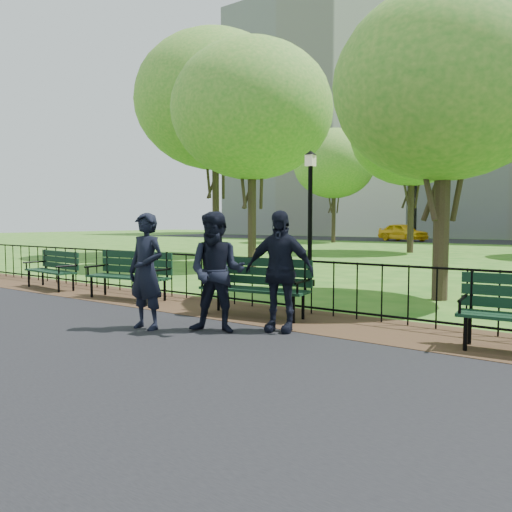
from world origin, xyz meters
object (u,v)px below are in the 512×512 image
Objects in this scene: park_bench_main at (237,276)px; person_right at (279,271)px; tree_far_c at (412,133)px; person_left at (146,271)px; taxi at (403,232)px; tree_near_e at (445,86)px; tree_mid_w at (215,101)px; park_bench_left_b at (54,266)px; park_bench_left_a at (131,270)px; tree_near_w at (252,111)px; person_mid at (217,272)px; lamppost at (310,213)px; tree_far_w at (334,164)px.

park_bench_main is 1.34m from person_right.
tree_far_c is at bearing 88.62° from person_right.
person_left is 0.41× the size of taxi.
tree_near_e is at bearing -69.51° from tree_far_c.
tree_far_c reaches higher than person_right.
tree_mid_w is 1.17× the size of tree_far_c.
park_bench_main reaches higher than park_bench_left_b.
park_bench_left_a is (-2.74, 0.15, -0.06)m from park_bench_main.
tree_mid_w reaches higher than taxi.
park_bench_left_a is 2.56m from park_bench_left_b.
tree_near_w reaches higher than park_bench_left_a.
tree_near_e is 29.79m from taxi.
park_bench_left_a reaches higher than park_bench_left_b.
park_bench_main is at bearing 139.52° from person_right.
person_left reaches higher than taxi.
taxi is (-8.69, 32.46, -0.14)m from person_mid.
tree_mid_w reaches higher than tree_near_w.
tree_far_c reaches higher than park_bench_main.
tree_mid_w reaches higher than tree_far_c.
park_bench_main is at bearing -77.32° from lamppost.
tree_near_w is 10.82m from person_left.
park_bench_left_b is at bearing 173.87° from park_bench_left_a.
tree_mid_w is at bearing 148.88° from tree_near_e.
person_left is at bearing -82.19° from tree_far_c.
tree_mid_w is 21.64m from taxi.
tree_near_w is 5.72m from tree_mid_w.
tree_near_e is 1.47× the size of taxi.
tree_far_w is at bearing 109.28° from park_bench_left_b.
tree_near_w is at bearing -149.83° from taxi.
tree_near_w reaches higher than park_bench_main.
tree_far_w is (-6.34, 18.64, 0.41)m from tree_near_w.
tree_near_w reaches higher than lamppost.
tree_far_w is 7.96m from taxi.
taxi is at bearing 101.38° from park_bench_left_b.
park_bench_main is 0.58× the size of lamppost.
taxi is at bearing 93.13° from park_bench_left_a.
park_bench_left_a is 0.23× the size of tree_far_w.
lamppost reaches higher than person_left.
taxi reaches higher than park_bench_main.
person_left is (-0.42, -1.55, 0.19)m from park_bench_main.
park_bench_main is 0.19× the size of tree_mid_w.
tree_far_w is (-6.01, 25.77, 5.06)m from park_bench_left_b.
tree_near_e is 5.98m from person_mid.
person_left is 0.99× the size of person_mid.
park_bench_left_a is 27.59m from tree_far_w.
person_mid reaches higher than park_bench_left_b.
taxi is at bearing 81.43° from person_mid.
tree_near_w is at bearing -100.35° from tree_far_c.
tree_near_w is 4.47× the size of person_right.
tree_far_w is 4.87× the size of person_mid.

